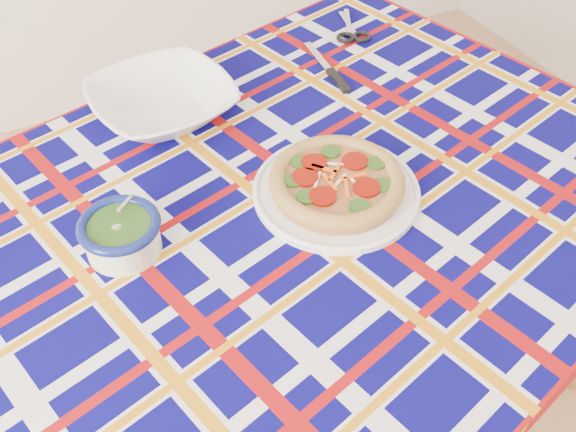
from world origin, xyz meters
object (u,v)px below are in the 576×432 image
dining_table (245,265)px  pesto_bowl (121,233)px  main_focaccia_plate (337,182)px  serving_bowl (163,102)px

dining_table → pesto_bowl: 0.21m
pesto_bowl → main_focaccia_plate: bearing=-6.7°
main_focaccia_plate → serving_bowl: bearing=118.1°
dining_table → serving_bowl: size_ratio=6.48×
pesto_bowl → serving_bowl: bearing=60.3°
dining_table → pesto_bowl: pesto_bowl is taller
serving_bowl → dining_table: bearing=-89.3°
main_focaccia_plate → dining_table: bearing=-175.6°
pesto_bowl → serving_bowl: (0.17, 0.30, -0.00)m
dining_table → serving_bowl: 0.37m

